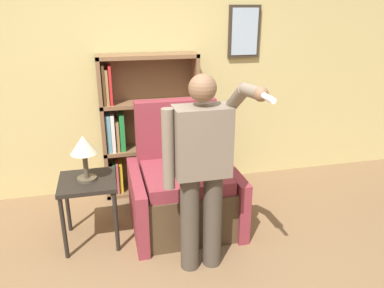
{
  "coord_description": "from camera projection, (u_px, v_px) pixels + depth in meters",
  "views": [
    {
      "loc": [
        -0.31,
        -2.07,
        2.02
      ],
      "look_at": [
        0.37,
        0.72,
        0.96
      ],
      "focal_mm": 35.0,
      "sensor_mm": 36.0,
      "label": 1
    }
  ],
  "objects": [
    {
      "name": "wall_back",
      "position": [
        131.0,
        67.0,
        4.02
      ],
      "size": [
        8.0,
        0.11,
        2.8
      ],
      "color": "tan",
      "rests_on": "ground_plane"
    },
    {
      "name": "side_table",
      "position": [
        88.0,
        190.0,
        3.26
      ],
      "size": [
        0.48,
        0.48,
        0.61
      ],
      "color": "black",
      "rests_on": "ground_plane"
    },
    {
      "name": "table_lamp",
      "position": [
        84.0,
        148.0,
        3.13
      ],
      "size": [
        0.23,
        0.23,
        0.4
      ],
      "color": "#4C4233",
      "rests_on": "side_table"
    },
    {
      "name": "armchair",
      "position": [
        183.0,
        188.0,
        3.61
      ],
      "size": [
        0.99,
        0.91,
        1.17
      ],
      "color": "#4C3823",
      "rests_on": "ground_plane"
    },
    {
      "name": "bookcase",
      "position": [
        142.0,
        127.0,
        4.11
      ],
      "size": [
        1.05,
        0.28,
        1.55
      ],
      "color": "brown",
      "rests_on": "ground_plane"
    },
    {
      "name": "person_standing",
      "position": [
        202.0,
        166.0,
        2.79
      ],
      "size": [
        0.56,
        0.78,
        1.58
      ],
      "color": "#473D33",
      "rests_on": "ground_plane"
    }
  ]
}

